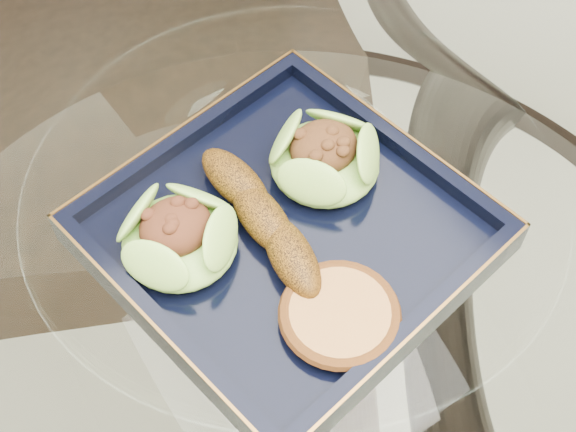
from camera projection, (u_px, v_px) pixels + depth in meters
dining_table at (293, 317)px, 0.80m from camera, size 1.13×1.13×0.77m
dining_chair at (172, 72)px, 1.12m from camera, size 0.51×0.51×0.91m
navy_plate at (288, 237)px, 0.65m from camera, size 0.32×0.32×0.02m
lettuce_wrap_left at (179, 238)px, 0.62m from camera, size 0.11×0.11×0.03m
lettuce_wrap_right at (325, 159)px, 0.66m from camera, size 0.11×0.11×0.03m
roasted_plantain at (263, 217)px, 0.63m from camera, size 0.03×0.16×0.03m
crumb_patty at (340, 316)px, 0.59m from camera, size 0.08×0.08×0.01m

